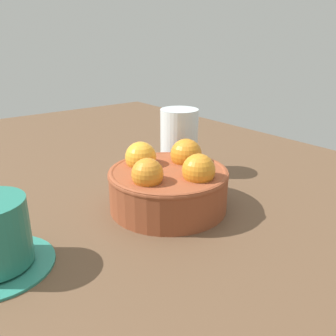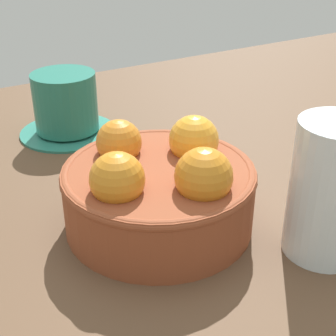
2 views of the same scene
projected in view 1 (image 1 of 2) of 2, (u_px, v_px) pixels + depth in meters
ground_plane at (168, 218)px, 52.42cm from camera, size 154.55×90.91×3.58cm
terracotta_bowl at (168, 183)px, 50.54cm from camera, size 17.04×17.04×9.10cm
water_glass at (179, 142)px, 63.05cm from camera, size 6.67×6.67×11.59cm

